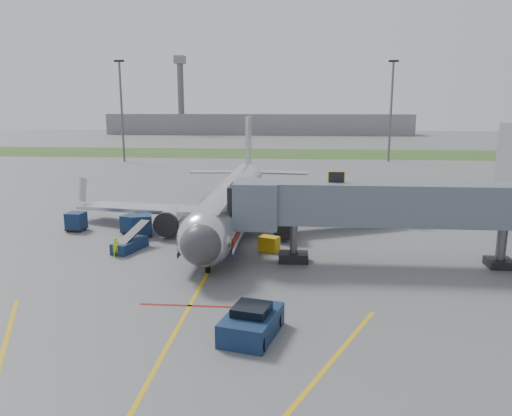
# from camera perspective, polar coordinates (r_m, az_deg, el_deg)

# --- Properties ---
(ground) EXTENTS (400.00, 400.00, 0.00)m
(ground) POSITION_cam_1_polar(r_m,az_deg,el_deg) (33.84, -6.12, -8.43)
(ground) COLOR #565659
(ground) RESTS_ON ground
(grass_strip) EXTENTS (300.00, 25.00, 0.01)m
(grass_strip) POSITION_cam_1_polar(r_m,az_deg,el_deg) (121.87, 1.94, 6.27)
(grass_strip) COLOR #2D4C1E
(grass_strip) RESTS_ON ground
(apron_markings) EXTENTS (21.52, 50.00, 0.01)m
(apron_markings) POSITION_cam_1_polar(r_m,az_deg,el_deg) (27.18, -9.16, -13.75)
(apron_markings) COLOR gold
(apron_markings) RESTS_ON ground
(airliner) EXTENTS (32.10, 35.67, 10.25)m
(airliner) POSITION_cam_1_polar(r_m,az_deg,el_deg) (47.68, -2.73, 0.87)
(airliner) COLOR silver
(airliner) RESTS_ON ground
(jet_bridge) EXTENTS (25.30, 4.00, 6.90)m
(jet_bridge) POSITION_cam_1_polar(r_m,az_deg,el_deg) (37.45, 14.96, 0.31)
(jet_bridge) COLOR slate
(jet_bridge) RESTS_ON ground
(light_mast_left) EXTENTS (2.00, 0.44, 20.40)m
(light_mast_left) POSITION_cam_1_polar(r_m,az_deg,el_deg) (107.46, -15.10, 10.90)
(light_mast_left) COLOR #595B60
(light_mast_left) RESTS_ON ground
(light_mast_right) EXTENTS (2.00, 0.44, 20.40)m
(light_mast_right) POSITION_cam_1_polar(r_m,az_deg,el_deg) (107.80, 15.19, 10.89)
(light_mast_right) COLOR #595B60
(light_mast_right) RESTS_ON ground
(distant_terminal) EXTENTS (120.00, 14.00, 8.00)m
(distant_terminal) POSITION_cam_1_polar(r_m,az_deg,el_deg) (201.96, 0.27, 9.58)
(distant_terminal) COLOR slate
(distant_terminal) RESTS_ON ground
(control_tower) EXTENTS (4.00, 4.00, 30.00)m
(control_tower) POSITION_cam_1_polar(r_m,az_deg,el_deg) (201.62, -8.61, 13.24)
(control_tower) COLOR #595B60
(control_tower) RESTS_ON ground
(pushback_tug) EXTENTS (3.26, 4.39, 1.64)m
(pushback_tug) POSITION_cam_1_polar(r_m,az_deg,el_deg) (26.16, -0.50, -13.00)
(pushback_tug) COLOR #0E1C3E
(pushback_tug) RESTS_ON ground
(baggage_cart_a) EXTENTS (1.94, 1.94, 1.66)m
(baggage_cart_a) POSITION_cam_1_polar(r_m,az_deg,el_deg) (47.36, -14.06, -1.78)
(baggage_cart_a) COLOR #0E1C3E
(baggage_cart_a) RESTS_ON ground
(baggage_cart_b) EXTENTS (2.23, 2.23, 1.92)m
(baggage_cart_b) POSITION_cam_1_polar(r_m,az_deg,el_deg) (46.06, -12.89, -1.93)
(baggage_cart_b) COLOR #0E1C3E
(baggage_cart_b) RESTS_ON ground
(baggage_cart_c) EXTENTS (1.71, 1.71, 1.73)m
(baggage_cart_c) POSITION_cam_1_polar(r_m,az_deg,el_deg) (49.74, -19.87, -1.45)
(baggage_cart_c) COLOR #0E1C3E
(baggage_cart_c) RESTS_ON ground
(belt_loader) EXTENTS (2.27, 4.30, 2.03)m
(belt_loader) POSITION_cam_1_polar(r_m,az_deg,el_deg) (41.86, -14.19, -4.04)
(belt_loader) COLOR #0E1C3E
(belt_loader) RESTS_ON ground
(ground_power_cart) EXTENTS (1.79, 1.53, 1.21)m
(ground_power_cart) POSITION_cam_1_polar(r_m,az_deg,el_deg) (40.36, 1.51, -4.13)
(ground_power_cart) COLOR gold
(ground_power_cart) RESTS_ON ground
(ramp_worker) EXTENTS (0.66, 0.64, 1.53)m
(ramp_worker) POSITION_cam_1_polar(r_m,az_deg,el_deg) (40.40, -15.71, -4.31)
(ramp_worker) COLOR #C3EE1C
(ramp_worker) RESTS_ON ground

